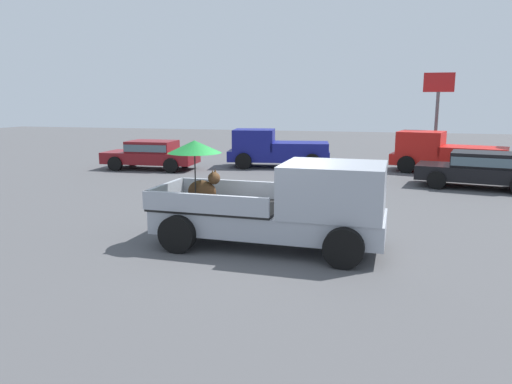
% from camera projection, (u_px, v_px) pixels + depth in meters
% --- Properties ---
extents(ground_plane, '(80.00, 80.00, 0.00)m').
position_uv_depth(ground_plane, '(269.00, 246.00, 10.76)').
color(ground_plane, '#4C4C4F').
extents(pickup_truck_main, '(5.11, 2.39, 2.32)m').
position_uv_depth(pickup_truck_main, '(287.00, 204.00, 10.46)').
color(pickup_truck_main, black).
rests_on(pickup_truck_main, ground).
extents(pickup_truck_red, '(5.01, 2.70, 1.80)m').
position_uv_depth(pickup_truck_red, '(275.00, 149.00, 23.23)').
color(pickup_truck_red, black).
rests_on(pickup_truck_red, ground).
extents(pickup_truck_far, '(5.10, 3.09, 1.80)m').
position_uv_depth(pickup_truck_far, '(444.00, 153.00, 21.43)').
color(pickup_truck_far, black).
rests_on(pickup_truck_far, ground).
extents(parked_sedan_near, '(4.37, 2.12, 1.33)m').
position_uv_depth(parked_sedan_near, '(151.00, 153.00, 22.47)').
color(parked_sedan_near, black).
rests_on(parked_sedan_near, ground).
extents(parked_sedan_far, '(4.56, 2.60, 1.33)m').
position_uv_depth(parked_sedan_far, '(480.00, 168.00, 17.63)').
color(parked_sedan_far, black).
rests_on(parked_sedan_far, ground).
extents(motel_sign, '(1.40, 0.16, 4.46)m').
position_uv_depth(motel_sign, '(438.00, 100.00, 23.00)').
color(motel_sign, '#59595B').
rests_on(motel_sign, ground).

